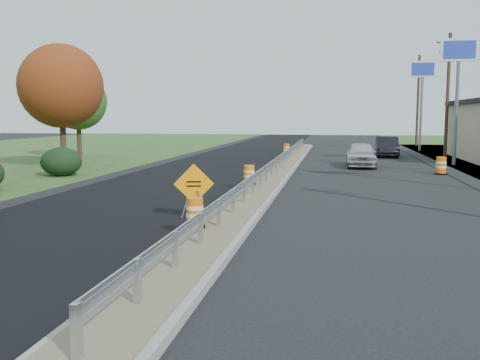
% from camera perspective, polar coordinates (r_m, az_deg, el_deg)
% --- Properties ---
extents(ground, '(140.00, 140.00, 0.00)m').
position_cam_1_polar(ground, '(20.14, 1.38, -2.09)').
color(ground, black).
rests_on(ground, ground).
extents(milled_overlay, '(7.20, 120.00, 0.01)m').
position_cam_1_polar(milled_overlay, '(30.73, -3.95, 1.01)').
color(milled_overlay, black).
rests_on(milled_overlay, ground).
extents(median, '(1.60, 55.00, 0.23)m').
position_cam_1_polar(median, '(27.99, 3.83, 0.65)').
color(median, gray).
rests_on(median, ground).
extents(guardrail, '(0.10, 46.15, 0.72)m').
position_cam_1_polar(guardrail, '(28.92, 4.06, 2.08)').
color(guardrail, silver).
rests_on(guardrail, median).
extents(pylon_sign_mid, '(2.20, 0.30, 7.90)m').
position_cam_1_polar(pylon_sign_mid, '(36.61, 22.29, 11.60)').
color(pylon_sign_mid, slate).
rests_on(pylon_sign_mid, ground).
extents(pylon_sign_north, '(2.20, 0.30, 7.90)m').
position_cam_1_polar(pylon_sign_north, '(50.35, 18.88, 10.31)').
color(pylon_sign_north, slate).
rests_on(pylon_sign_north, ground).
extents(utility_pole_nmid, '(1.90, 0.26, 9.40)m').
position_cam_1_polar(utility_pole_nmid, '(44.53, 21.28, 8.72)').
color(utility_pole_nmid, '#473523').
rests_on(utility_pole_nmid, ground).
extents(utility_pole_north, '(1.90, 0.26, 9.40)m').
position_cam_1_polar(utility_pole_north, '(59.31, 18.45, 8.25)').
color(utility_pole_north, '#473523').
rests_on(utility_pole_north, ground).
extents(hedge_north, '(2.09, 2.09, 1.52)m').
position_cam_1_polar(hedge_north, '(29.32, -18.52, 1.87)').
color(hedge_north, black).
rests_on(hedge_north, ground).
extents(tree_near_red, '(4.95, 4.95, 7.35)m').
position_cam_1_polar(tree_near_red, '(33.74, -18.54, 9.45)').
color(tree_near_red, '#473523').
rests_on(tree_near_red, ground).
extents(tree_near_back, '(4.29, 4.29, 6.37)m').
position_cam_1_polar(tree_near_back, '(42.19, -16.91, 8.03)').
color(tree_near_back, '#473523').
rests_on(tree_near_back, ground).
extents(caution_sign, '(1.19, 0.51, 1.69)m').
position_cam_1_polar(caution_sign, '(16.36, -4.92, -2.66)').
color(caution_sign, white).
rests_on(caution_sign, ground).
extents(barrel_median_near, '(0.54, 0.54, 0.80)m').
position_cam_1_polar(barrel_median_near, '(13.94, -4.84, -3.58)').
color(barrel_median_near, black).
rests_on(barrel_median_near, median).
extents(barrel_median_mid, '(0.56, 0.56, 0.82)m').
position_cam_1_polar(barrel_median_mid, '(22.66, 0.98, 0.51)').
color(barrel_median_mid, black).
rests_on(barrel_median_mid, median).
extents(barrel_median_far, '(0.56, 0.56, 0.82)m').
position_cam_1_polar(barrel_median_far, '(40.40, 4.98, 3.27)').
color(barrel_median_far, black).
rests_on(barrel_median_far, median).
extents(barrel_shoulder_near, '(0.65, 0.65, 0.95)m').
position_cam_1_polar(barrel_shoulder_near, '(30.59, 20.66, 1.40)').
color(barrel_shoulder_near, black).
rests_on(barrel_shoulder_near, ground).
extents(car_silver, '(1.84, 4.50, 1.53)m').
position_cam_1_polar(car_silver, '(33.82, 12.79, 2.68)').
color(car_silver, silver).
rests_on(car_silver, ground).
extents(car_dark_mid, '(1.85, 4.78, 1.55)m').
position_cam_1_polar(car_dark_mid, '(42.81, 15.40, 3.46)').
color(car_dark_mid, black).
rests_on(car_dark_mid, ground).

